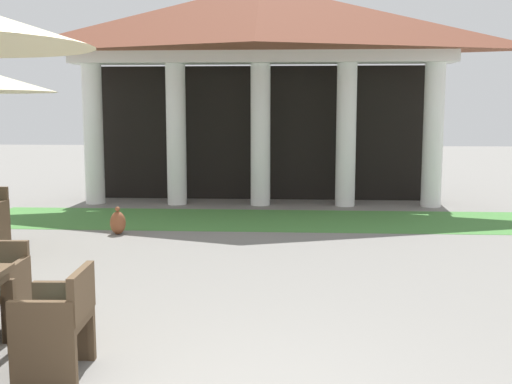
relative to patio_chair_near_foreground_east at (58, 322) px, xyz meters
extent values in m
cylinder|color=white|center=(-2.44, 8.53, 1.06)|extent=(0.41, 0.41, 2.92)
cylinder|color=white|center=(-0.68, 8.53, 1.06)|extent=(0.41, 0.41, 2.92)
cylinder|color=white|center=(1.09, 8.53, 1.06)|extent=(0.41, 0.41, 2.92)
cylinder|color=white|center=(2.85, 8.53, 1.06)|extent=(0.41, 0.41, 2.92)
cylinder|color=white|center=(4.61, 8.53, 1.06)|extent=(0.41, 0.41, 2.92)
cube|color=white|center=(1.09, 8.53, 2.64)|extent=(7.85, 0.70, 0.24)
pyramid|color=brown|center=(1.09, 8.53, 3.42)|extent=(8.25, 2.79, 1.32)
cube|color=black|center=(1.09, 9.43, 1.06)|extent=(7.65, 0.16, 2.92)
cube|color=#47843D|center=(1.09, 6.74, -0.40)|extent=(10.05, 2.25, 0.01)
cube|color=brown|center=(-0.54, 0.37, -0.09)|extent=(0.07, 0.07, 0.63)
cube|color=brown|center=(-0.03, 0.00, 0.02)|extent=(0.51, 0.58, 0.07)
cube|color=teal|center=(-0.03, 0.00, 0.08)|extent=(0.47, 0.54, 0.05)
cube|color=brown|center=(0.19, 0.01, 0.23)|extent=(0.09, 0.56, 0.37)
cube|color=brown|center=(-0.02, -0.26, -0.08)|extent=(0.49, 0.09, 0.65)
cube|color=brown|center=(-0.05, 0.26, -0.08)|extent=(0.49, 0.09, 0.65)
cube|color=brown|center=(-0.23, -0.26, -0.21)|extent=(0.06, 0.06, 0.38)
cube|color=brown|center=(-0.26, 0.24, -0.21)|extent=(0.06, 0.06, 0.38)
cube|color=brown|center=(0.20, -0.24, -0.21)|extent=(0.06, 0.06, 0.38)
cube|color=brown|center=(0.17, 0.26, -0.21)|extent=(0.06, 0.06, 0.38)
cube|color=brown|center=(-0.70, 0.84, -0.08)|extent=(0.09, 0.58, 0.65)
cube|color=brown|center=(-0.69, 0.58, -0.23)|extent=(0.06, 0.06, 0.35)
cube|color=brown|center=(-0.72, 1.10, -0.23)|extent=(0.06, 0.06, 0.35)
cube|color=brown|center=(-2.56, 4.42, -0.08)|extent=(0.06, 0.53, 0.65)
cube|color=brown|center=(-2.56, 4.65, -0.21)|extent=(0.06, 0.06, 0.38)
ellipsoid|color=brown|center=(-1.04, 5.31, -0.22)|extent=(0.25, 0.25, 0.37)
sphere|color=brown|center=(-1.04, 5.31, 0.01)|extent=(0.08, 0.08, 0.08)
camera|label=1|loc=(1.80, -4.54, 1.63)|focal=44.26mm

